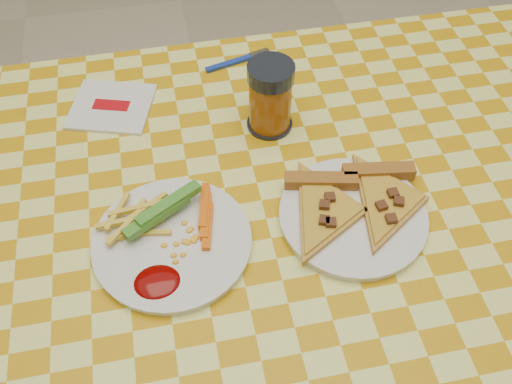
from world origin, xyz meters
TOP-DOWN VIEW (x-y plane):
  - table at (0.00, 0.00)m, footprint 1.28×0.88m
  - plate_left at (-0.14, -0.02)m, footprint 0.27×0.27m
  - plate_right at (0.12, -0.03)m, footprint 0.21×0.21m
  - fries_veggies at (-0.15, -0.00)m, footprint 0.19×0.18m
  - pizza_slices at (0.13, -0.01)m, footprint 0.26×0.23m
  - drink_glass at (0.05, 0.19)m, footprint 0.08×0.08m
  - napkin at (-0.21, 0.29)m, footprint 0.17×0.16m
  - fork at (0.03, 0.37)m, footprint 0.13×0.05m

SIDE VIEW (x-z plane):
  - table at x=0.00m, z-range 0.30..1.06m
  - napkin at x=-0.21m, z-range 0.76..0.76m
  - fork at x=0.03m, z-range 0.76..0.76m
  - plate_left at x=-0.14m, z-range 0.76..0.77m
  - plate_right at x=0.12m, z-range 0.76..0.77m
  - pizza_slices at x=0.13m, z-range 0.76..0.79m
  - fries_veggies at x=-0.15m, z-range 0.76..0.80m
  - drink_glass at x=0.05m, z-range 0.75..0.88m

